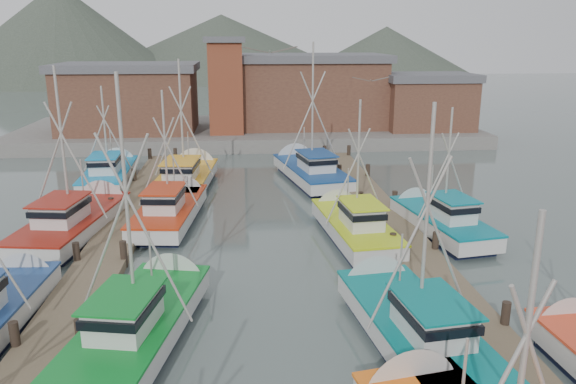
{
  "coord_description": "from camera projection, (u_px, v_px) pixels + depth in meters",
  "views": [
    {
      "loc": [
        -0.78,
        -18.42,
        9.81
      ],
      "look_at": [
        1.42,
        7.33,
        2.6
      ],
      "focal_mm": 35.0,
      "sensor_mm": 36.0,
      "label": 1
    }
  ],
  "objects": [
    {
      "name": "ground",
      "position": [
        266.0,
        316.0,
        20.37
      ],
      "size": [
        260.0,
        260.0,
        0.0
      ],
      "primitive_type": "plane",
      "color": "#495855",
      "rests_on": "ground"
    },
    {
      "name": "dock_left",
      "position": [
        96.0,
        272.0,
        23.63
      ],
      "size": [
        2.3,
        46.0,
        1.5
      ],
      "color": "brown",
      "rests_on": "ground"
    },
    {
      "name": "dock_right",
      "position": [
        420.0,
        261.0,
        24.77
      ],
      "size": [
        2.3,
        46.0,
        1.5
      ],
      "color": "brown",
      "rests_on": "ground"
    },
    {
      "name": "quay",
      "position": [
        248.0,
        132.0,
        55.72
      ],
      "size": [
        44.0,
        16.0,
        1.2
      ],
      "primitive_type": "cube",
      "color": "gray",
      "rests_on": "ground"
    },
    {
      "name": "shed_left",
      "position": [
        129.0,
        97.0,
        51.9
      ],
      "size": [
        12.72,
        8.48,
        6.2
      ],
      "color": "brown",
      "rests_on": "quay"
    },
    {
      "name": "shed_center",
      "position": [
        309.0,
        90.0,
        55.12
      ],
      "size": [
        14.84,
        9.54,
        6.9
      ],
      "color": "brown",
      "rests_on": "quay"
    },
    {
      "name": "shed_right",
      "position": [
        427.0,
        101.0,
        53.37
      ],
      "size": [
        8.48,
        6.36,
        5.2
      ],
      "color": "brown",
      "rests_on": "quay"
    },
    {
      "name": "lookout_tower",
      "position": [
        226.0,
        85.0,
        50.39
      ],
      "size": [
        3.6,
        3.6,
        8.5
      ],
      "color": "brown",
      "rests_on": "quay"
    },
    {
      "name": "distant_hills",
      "position": [
        190.0,
        77.0,
        136.98
      ],
      "size": [
        175.0,
        140.0,
        42.0
      ],
      "color": "#4B5547",
      "rests_on": "ground"
    },
    {
      "name": "boat_4",
      "position": [
        144.0,
        318.0,
        18.8
      ],
      "size": [
        4.29,
        9.07,
        9.55
      ],
      "rotation": [
        0.0,
        0.0,
        -0.2
      ],
      "color": "black",
      "rests_on": "ground"
    },
    {
      "name": "boat_5",
      "position": [
        410.0,
        323.0,
        18.46
      ],
      "size": [
        3.8,
        9.15,
        8.75
      ],
      "rotation": [
        0.0,
        0.0,
        0.12
      ],
      "color": "black",
      "rests_on": "ground"
    },
    {
      "name": "boat_8",
      "position": [
        172.0,
        209.0,
        30.68
      ],
      "size": [
        3.58,
        8.95,
        7.9
      ],
      "rotation": [
        0.0,
        0.0,
        -0.11
      ],
      "color": "black",
      "rests_on": "ground"
    },
    {
      "name": "boat_9",
      "position": [
        352.0,
        225.0,
        28.08
      ],
      "size": [
        3.38,
        8.53,
        7.64
      ],
      "rotation": [
        0.0,
        0.0,
        0.1
      ],
      "color": "black",
      "rests_on": "ground"
    },
    {
      "name": "boat_10",
      "position": [
        77.0,
        220.0,
        28.86
      ],
      "size": [
        4.28,
        9.77,
        9.32
      ],
      "rotation": [
        0.0,
        0.0,
        -0.15
      ],
      "color": "black",
      "rests_on": "ground"
    },
    {
      "name": "boat_11",
      "position": [
        437.0,
        220.0,
        28.89
      ],
      "size": [
        3.64,
        8.17,
        7.13
      ],
      "rotation": [
        0.0,
        0.0,
        0.16
      ],
      "color": "black",
      "rests_on": "ground"
    },
    {
      "name": "boat_12",
      "position": [
        187.0,
        178.0,
        37.37
      ],
      "size": [
        3.98,
        10.16,
        9.35
      ],
      "rotation": [
        0.0,
        0.0,
        -0.09
      ],
      "color": "black",
      "rests_on": "ground"
    },
    {
      "name": "boat_13",
      "position": [
        308.0,
        170.0,
        39.47
      ],
      "size": [
        4.76,
        10.17,
        10.33
      ],
      "rotation": [
        0.0,
        0.0,
        0.19
      ],
      "color": "black",
      "rests_on": "ground"
    },
    {
      "name": "boat_14",
      "position": [
        111.0,
        173.0,
        38.71
      ],
      "size": [
        3.17,
        9.08,
        7.43
      ],
      "rotation": [
        0.0,
        0.0,
        0.04
      ],
      "color": "black",
      "rests_on": "ground"
    },
    {
      "name": "gull_near",
      "position": [
        270.0,
        51.0,
        15.32
      ],
      "size": [
        1.55,
        0.65,
        0.24
      ],
      "rotation": [
        0.0,
        0.0,
        0.24
      ],
      "color": "gray",
      "rests_on": "ground"
    },
    {
      "name": "gull_far",
      "position": [
        371.0,
        80.0,
        22.92
      ],
      "size": [
        1.55,
        0.61,
        0.24
      ],
      "rotation": [
        0.0,
        0.0,
        0.06
      ],
      "color": "gray",
      "rests_on": "ground"
    }
  ]
}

